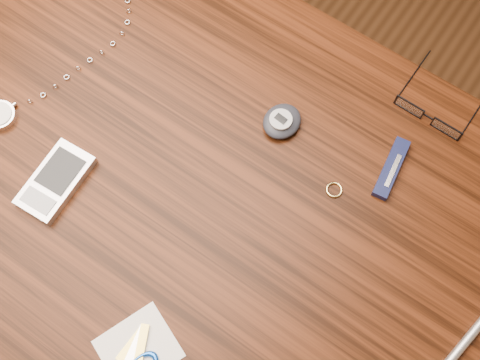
# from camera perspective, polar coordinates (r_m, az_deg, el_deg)

# --- Properties ---
(ground) EXTENTS (3.80, 3.80, 0.00)m
(ground) POSITION_cam_1_polar(r_m,az_deg,el_deg) (1.59, -2.20, -9.77)
(ground) COLOR #472814
(ground) RESTS_ON ground
(desk) EXTENTS (1.00, 0.70, 0.75)m
(desk) POSITION_cam_1_polar(r_m,az_deg,el_deg) (0.96, -3.59, -2.23)
(desk) COLOR #371608
(desk) RESTS_ON ground
(eyeglasses) EXTENTS (0.11, 0.11, 0.02)m
(eyeglasses) POSITION_cam_1_polar(r_m,az_deg,el_deg) (0.94, 17.54, 5.91)
(eyeglasses) COLOR black
(eyeglasses) RESTS_ON desk
(gold_ring) EXTENTS (0.03, 0.03, 0.00)m
(gold_ring) POSITION_cam_1_polar(r_m,az_deg,el_deg) (0.87, 8.92, -0.92)
(gold_ring) COLOR tan
(gold_ring) RESTS_ON desk
(pocket_watch) EXTENTS (0.10, 0.36, 0.01)m
(pocket_watch) POSITION_cam_1_polar(r_m,az_deg,el_deg) (0.97, -21.23, 6.24)
(pocket_watch) COLOR silver
(pocket_watch) RESTS_ON desk
(pda_phone) EXTENTS (0.07, 0.12, 0.02)m
(pda_phone) POSITION_cam_1_polar(r_m,az_deg,el_deg) (0.89, -17.08, -0.10)
(pda_phone) COLOR #B6B5BA
(pda_phone) RESTS_ON desk
(pedometer) EXTENTS (0.06, 0.07, 0.03)m
(pedometer) POSITION_cam_1_polar(r_m,az_deg,el_deg) (0.89, 3.99, 5.59)
(pedometer) COLOR black
(pedometer) RESTS_ON desk
(pocket_knife) EXTENTS (0.04, 0.10, 0.01)m
(pocket_knife) POSITION_cam_1_polar(r_m,az_deg,el_deg) (0.89, 14.15, 1.09)
(pocket_knife) COLOR #12133E
(pocket_knife) RESTS_ON desk
(silver_pen) EXTENTS (0.04, 0.15, 0.01)m
(silver_pen) POSITION_cam_1_polar(r_m,az_deg,el_deg) (0.86, 21.49, -12.98)
(silver_pen) COLOR silver
(silver_pen) RESTS_ON desk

